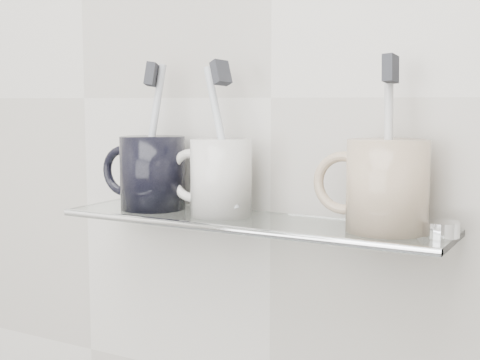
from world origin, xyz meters
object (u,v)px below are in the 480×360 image
Objects in this scene: mug_center at (221,178)px; mug_left at (153,173)px; mug_right at (387,186)px; shelf_glass at (248,222)px.

mug_left is at bearing -179.29° from mug_center.
mug_right is at bearing -18.06° from mug_left.
shelf_glass is 4.85× the size of mug_right.
shelf_glass is 0.16m from mug_left.
mug_center is 0.22m from mug_right.
mug_left is at bearing 178.09° from shelf_glass.
mug_right is at bearing 1.64° from shelf_glass.
mug_left reaches higher than shelf_glass.
mug_right reaches higher than mug_left.
mug_center is at bearing 174.97° from mug_right.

